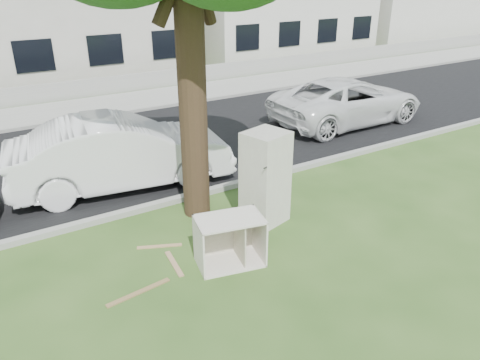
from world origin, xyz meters
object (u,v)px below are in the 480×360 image
fridge (265,178)px  car_center (122,152)px  car_right (348,101)px  cabinet (230,241)px

fridge → car_center: bearing=105.6°
car_center → car_right: (7.83, 0.89, -0.09)m
cabinet → car_center: bearing=109.3°
car_right → fridge: bearing=123.8°
fridge → car_center: 3.62m
cabinet → car_center: 4.09m
cabinet → car_right: car_right is taller
cabinet → car_right: 8.84m
cabinet → car_center: (-0.50, 4.04, 0.39)m
cabinet → car_right: bearing=46.3°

